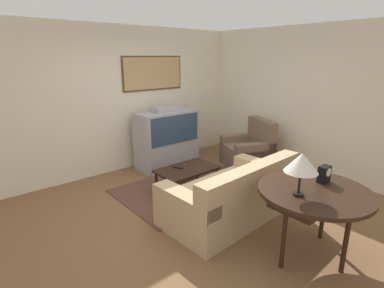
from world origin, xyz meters
TOP-DOWN VIEW (x-y plane):
  - ground_plane at (0.00, 0.00)m, footprint 12.00×12.00m
  - wall_back at (0.01, 2.13)m, footprint 12.00×0.10m
  - wall_right at (2.63, 0.00)m, footprint 0.06×12.00m
  - area_rug at (0.38, 0.55)m, footprint 2.29×1.58m
  - tv at (0.73, 1.67)m, footprint 1.21×0.60m
  - couch at (0.23, -0.55)m, footprint 1.89×1.06m
  - armchair at (2.00, 0.62)m, footprint 1.10×1.12m
  - coffee_table at (0.31, 0.51)m, footprint 0.97×0.61m
  - console_table at (0.28, -1.68)m, footprint 1.18×1.18m
  - table_lamp at (0.02, -1.63)m, footprint 0.33×0.33m
  - mantel_clock at (0.54, -1.63)m, footprint 0.15×0.10m
  - remote at (0.20, 0.62)m, footprint 0.11×0.16m

SIDE VIEW (x-z plane):
  - ground_plane at x=0.00m, z-range 0.00..0.00m
  - area_rug at x=0.38m, z-range 0.00..0.01m
  - couch at x=0.23m, z-range -0.12..0.71m
  - armchair at x=2.00m, z-range -0.17..0.77m
  - coffee_table at x=0.31m, z-range 0.15..0.53m
  - remote at x=0.20m, z-range 0.38..0.40m
  - tv at x=0.73m, z-range -0.03..1.18m
  - console_table at x=0.28m, z-range 0.33..1.13m
  - mantel_clock at x=0.54m, z-range 0.80..0.98m
  - table_lamp at x=0.02m, z-range 0.92..1.37m
  - wall_right at x=2.63m, z-range 0.00..2.70m
  - wall_back at x=0.01m, z-range 0.01..2.71m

